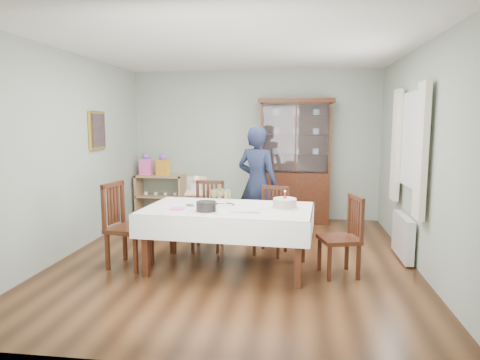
% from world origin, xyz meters
% --- Properties ---
extents(floor, '(5.00, 5.00, 0.00)m').
position_xyz_m(floor, '(0.00, 0.00, 0.00)').
color(floor, '#593319').
rests_on(floor, ground).
extents(room_shell, '(5.00, 5.00, 5.00)m').
position_xyz_m(room_shell, '(0.00, 0.53, 1.70)').
color(room_shell, '#9EAA99').
rests_on(room_shell, floor).
extents(dining_table, '(2.07, 1.28, 0.76)m').
position_xyz_m(dining_table, '(-0.03, -0.38, 0.38)').
color(dining_table, '#492112').
rests_on(dining_table, floor).
extents(china_cabinet, '(1.30, 0.48, 2.18)m').
position_xyz_m(china_cabinet, '(0.75, 2.26, 1.12)').
color(china_cabinet, '#492112').
rests_on(china_cabinet, floor).
extents(sideboard, '(0.90, 0.38, 0.80)m').
position_xyz_m(sideboard, '(-1.75, 2.28, 0.40)').
color(sideboard, tan).
rests_on(sideboard, floor).
extents(picture_frame, '(0.04, 0.48, 0.58)m').
position_xyz_m(picture_frame, '(-2.22, 0.80, 1.65)').
color(picture_frame, gold).
rests_on(picture_frame, room_shell).
extents(window, '(0.04, 1.02, 1.22)m').
position_xyz_m(window, '(2.22, 0.30, 1.55)').
color(window, white).
rests_on(window, room_shell).
extents(curtain_left, '(0.07, 0.30, 1.55)m').
position_xyz_m(curtain_left, '(2.16, -0.32, 1.45)').
color(curtain_left, silver).
rests_on(curtain_left, room_shell).
extents(curtain_right, '(0.07, 0.30, 1.55)m').
position_xyz_m(curtain_right, '(2.16, 0.92, 1.45)').
color(curtain_right, silver).
rests_on(curtain_right, room_shell).
extents(radiator, '(0.10, 0.80, 0.55)m').
position_xyz_m(radiator, '(2.16, 0.30, 0.30)').
color(radiator, white).
rests_on(radiator, floor).
extents(chair_far_left, '(0.43, 0.43, 0.94)m').
position_xyz_m(chair_far_left, '(-0.45, 0.41, 0.28)').
color(chair_far_left, '#492112').
rests_on(chair_far_left, floor).
extents(chair_far_right, '(0.50, 0.50, 0.90)m').
position_xyz_m(chair_far_right, '(0.44, 0.31, 0.27)').
color(chair_far_right, '#492112').
rests_on(chair_far_right, floor).
extents(chair_end_left, '(0.54, 0.54, 1.04)m').
position_xyz_m(chair_end_left, '(-1.27, -0.45, 0.31)').
color(chair_end_left, '#492112').
rests_on(chair_end_left, floor).
extents(chair_end_right, '(0.52, 0.52, 0.93)m').
position_xyz_m(chair_end_right, '(1.29, -0.42, 0.28)').
color(chair_end_right, '#492112').
rests_on(chair_end_right, floor).
extents(woman, '(0.74, 0.61, 1.73)m').
position_xyz_m(woman, '(0.19, 0.96, 0.86)').
color(woman, black).
rests_on(woman, floor).
extents(high_chair, '(0.47, 0.47, 0.94)m').
position_xyz_m(high_chair, '(-0.79, 1.17, 0.37)').
color(high_chair, black).
rests_on(high_chair, floor).
extents(champagne_tray, '(0.33, 0.33, 0.20)m').
position_xyz_m(champagne_tray, '(-0.14, -0.30, 0.82)').
color(champagne_tray, silver).
rests_on(champagne_tray, dining_table).
extents(birthday_cake, '(0.32, 0.32, 0.22)m').
position_xyz_m(birthday_cake, '(0.64, -0.34, 0.82)').
color(birthday_cake, white).
rests_on(birthday_cake, dining_table).
extents(plate_stack_dark, '(0.30, 0.30, 0.11)m').
position_xyz_m(plate_stack_dark, '(-0.25, -0.60, 0.82)').
color(plate_stack_dark, black).
rests_on(plate_stack_dark, dining_table).
extents(plate_stack_white, '(0.22, 0.22, 0.08)m').
position_xyz_m(plate_stack_white, '(-0.03, -0.68, 0.80)').
color(plate_stack_white, white).
rests_on(plate_stack_white, dining_table).
extents(napkin_stack, '(0.15, 0.15, 0.02)m').
position_xyz_m(napkin_stack, '(-0.60, -0.57, 0.77)').
color(napkin_stack, '#FF5DB6').
rests_on(napkin_stack, dining_table).
extents(cutlery, '(0.16, 0.19, 0.01)m').
position_xyz_m(cutlery, '(-0.55, -0.33, 0.77)').
color(cutlery, silver).
rests_on(cutlery, dining_table).
extents(cake_knife, '(0.29, 0.03, 0.01)m').
position_xyz_m(cake_knife, '(0.22, -0.65, 0.77)').
color(cake_knife, silver).
rests_on(cake_knife, dining_table).
extents(gift_bag_pink, '(0.22, 0.15, 0.41)m').
position_xyz_m(gift_bag_pink, '(-2.01, 2.26, 0.98)').
color(gift_bag_pink, '#FF5DB6').
rests_on(gift_bag_pink, sideboard).
extents(gift_bag_orange, '(0.24, 0.19, 0.41)m').
position_xyz_m(gift_bag_orange, '(-1.68, 2.26, 0.98)').
color(gift_bag_orange, orange).
rests_on(gift_bag_orange, sideboard).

